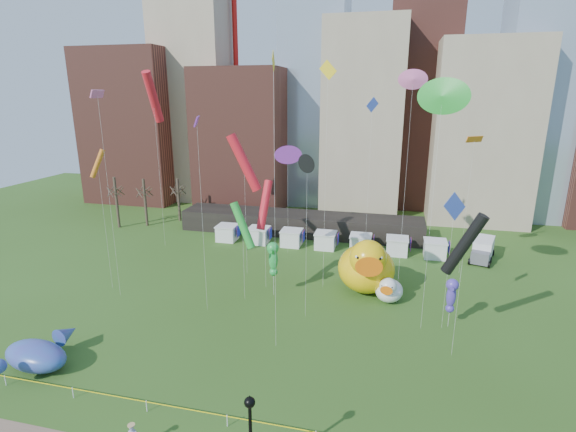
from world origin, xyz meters
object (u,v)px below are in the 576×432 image
(seahorse_green, at_px, (273,256))
(seahorse_purple, at_px, (452,293))
(whale_inflatable, at_px, (38,354))
(big_duck, at_px, (367,266))
(small_duck, at_px, (389,290))
(box_truck, at_px, (483,249))
(lamppost, at_px, (250,431))

(seahorse_green, bearing_deg, seahorse_purple, -7.58)
(whale_inflatable, bearing_deg, big_duck, 47.95)
(big_duck, relative_size, seahorse_green, 1.45)
(small_duck, distance_m, seahorse_green, 12.84)
(seahorse_purple, distance_m, whale_inflatable, 36.21)
(whale_inflatable, xyz_separation_m, box_truck, (39.53, 34.25, 0.19))
(seahorse_green, xyz_separation_m, box_truck, (24.44, 17.19, -3.24))
(lamppost, bearing_deg, box_truck, 64.67)
(big_duck, height_order, lamppost, big_duck)
(whale_inflatable, bearing_deg, box_truck, 49.54)
(whale_inflatable, height_order, box_truck, box_truck)
(seahorse_green, xyz_separation_m, seahorse_purple, (18.03, -2.61, -1.06))
(seahorse_green, bearing_deg, box_truck, 35.77)
(big_duck, distance_m, small_duck, 3.62)
(seahorse_green, relative_size, box_truck, 0.94)
(small_duck, bearing_deg, lamppost, -97.96)
(lamppost, distance_m, box_truck, 45.03)
(small_duck, relative_size, seahorse_purple, 0.84)
(whale_inflatable, bearing_deg, seahorse_purple, 32.21)
(lamppost, bearing_deg, big_duck, 80.23)
(big_duck, height_order, seahorse_purple, big_duck)
(seahorse_purple, bearing_deg, whale_inflatable, -147.94)
(seahorse_green, bearing_deg, big_duck, 19.40)
(seahorse_purple, bearing_deg, box_truck, 80.54)
(big_duck, relative_size, seahorse_purple, 1.81)
(box_truck, bearing_deg, big_duck, -120.10)
(small_duck, xyz_separation_m, seahorse_green, (-12.36, -1.36, 3.19))
(seahorse_purple, relative_size, lamppost, 0.84)
(big_duck, distance_m, whale_inflatable, 32.25)
(big_duck, relative_size, box_truck, 1.35)
(small_duck, height_order, whale_inflatable, small_duck)
(big_duck, distance_m, lamppost, 27.19)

